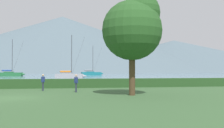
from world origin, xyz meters
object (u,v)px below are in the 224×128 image
at_px(sailboat_slip_1, 92,73).
at_px(person_standing_walker, 76,82).
at_px(person_seated_viewer, 43,81).
at_px(sailboat_slip_2, 70,76).
at_px(park_tree, 134,27).
at_px(sailboat_slip_6, 10,74).

height_order(sailboat_slip_1, person_standing_walker, sailboat_slip_1).
xyz_separation_m(person_seated_viewer, person_standing_walker, (3.16, -2.48, 0.00)).
bearing_deg(person_standing_walker, sailboat_slip_2, 98.35).
relative_size(sailboat_slip_2, person_seated_viewer, 6.58).
relative_size(sailboat_slip_1, park_tree, 1.38).
bearing_deg(park_tree, person_standing_walker, 139.75).
relative_size(sailboat_slip_1, sailboat_slip_2, 1.07).
xyz_separation_m(person_standing_walker, park_tree, (4.52, -3.83, 4.65)).
xyz_separation_m(sailboat_slip_6, park_tree, (23.07, -74.10, 4.87)).
relative_size(person_standing_walker, park_tree, 0.20).
height_order(sailboat_slip_2, person_seated_viewer, sailboat_slip_2).
bearing_deg(sailboat_slip_6, person_standing_walker, -71.18).
relative_size(sailboat_slip_1, person_standing_walker, 7.06).
distance_m(sailboat_slip_1, sailboat_slip_6, 30.74).
distance_m(sailboat_slip_6, person_seated_viewer, 69.52).
distance_m(person_seated_viewer, person_standing_walker, 4.02).
bearing_deg(sailboat_slip_2, person_seated_viewer, -86.01).
bearing_deg(sailboat_slip_1, sailboat_slip_6, -163.33).
bearing_deg(sailboat_slip_6, park_tree, -68.67).
height_order(sailboat_slip_6, person_standing_walker, sailboat_slip_6).
distance_m(sailboat_slip_2, person_seated_viewer, 41.39).
distance_m(sailboat_slip_1, park_tree, 86.29).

